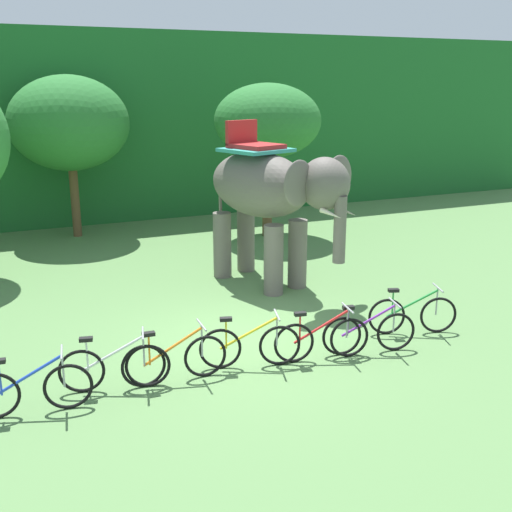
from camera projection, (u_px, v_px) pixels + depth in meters
The scene contains 12 objects.
ground_plane at pixel (245, 341), 11.50m from camera, with size 80.00×80.00×0.00m, color #567F47.
foliage_hedge at pixel (100, 123), 23.01m from camera, with size 36.00×6.00×6.30m, color #1E6028.
tree_left at pixel (69, 123), 18.42m from camera, with size 3.55×3.55×4.85m.
tree_right at pixel (268, 122), 18.51m from camera, with size 3.20×3.20×4.62m.
elephant at pixel (269, 193), 14.10m from camera, with size 2.74×4.23×3.78m.
bike_blue at pixel (31, 389), 8.86m from camera, with size 1.70×0.52×0.92m.
bike_white at pixel (115, 367), 9.57m from camera, with size 1.68×0.57×0.92m.
bike_orange at pixel (175, 359), 9.83m from camera, with size 1.71×0.52×0.92m.
bike_yellow at pixel (250, 345), 10.34m from camera, with size 1.66×0.64×0.92m.
bike_red at pixel (322, 339), 10.61m from camera, with size 1.69×0.52×0.92m.
bike_purple at pixel (369, 332), 10.88m from camera, with size 1.68×0.57×0.92m.
bike_green at pixel (412, 314), 11.73m from camera, with size 1.63×0.70×0.92m.
Camera 1 is at (-4.07, -9.84, 4.62)m, focal length 43.52 mm.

